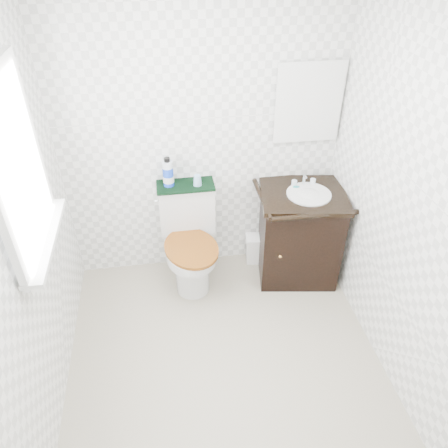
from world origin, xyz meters
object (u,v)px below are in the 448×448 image
object	(u,v)px
vanity	(299,232)
cup	(197,180)
mouthwash_bottle	(168,173)
trash_bin	(256,248)
toilet	(190,244)

from	to	relation	value
vanity	cup	size ratio (longest dim) A/B	10.86
vanity	mouthwash_bottle	xyz separation A→B (m)	(-1.05, 0.20, 0.55)
vanity	mouthwash_bottle	size ratio (longest dim) A/B	3.84
cup	trash_bin	bearing A→B (deg)	3.50
cup	mouthwash_bottle	bearing A→B (deg)	172.18
vanity	mouthwash_bottle	bearing A→B (deg)	169.40
vanity	trash_bin	bearing A→B (deg)	148.16
vanity	trash_bin	distance (m)	0.47
trash_bin	cup	bearing A→B (deg)	-176.50
toilet	trash_bin	size ratio (longest dim) A/B	3.16
mouthwash_bottle	cup	bearing A→B (deg)	-7.82
trash_bin	cup	distance (m)	0.93
trash_bin	mouthwash_bottle	size ratio (longest dim) A/B	1.13
toilet	cup	bearing A→B (deg)	47.67
vanity	cup	xyz separation A→B (m)	(-0.83, 0.17, 0.48)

